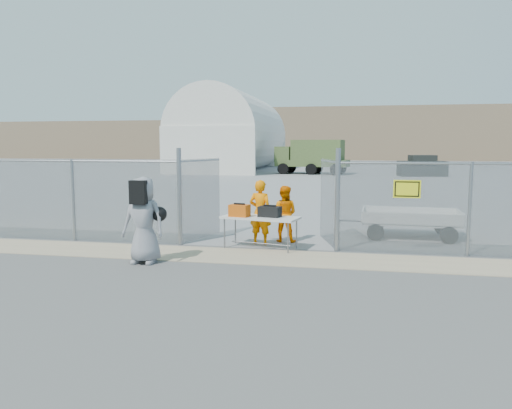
% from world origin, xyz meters
% --- Properties ---
extents(ground, '(160.00, 160.00, 0.00)m').
position_xyz_m(ground, '(0.00, 0.00, 0.00)').
color(ground, '#535252').
extents(tarmac_inside, '(160.00, 80.00, 0.01)m').
position_xyz_m(tarmac_inside, '(0.00, 42.00, 0.01)').
color(tarmac_inside, gray).
rests_on(tarmac_inside, ground).
extents(dirt_strip, '(44.00, 1.60, 0.01)m').
position_xyz_m(dirt_strip, '(0.00, 1.00, 0.01)').
color(dirt_strip, tan).
rests_on(dirt_strip, ground).
extents(distant_hills, '(140.00, 6.00, 9.00)m').
position_xyz_m(distant_hills, '(5.00, 78.00, 4.50)').
color(distant_hills, '#7F684F').
rests_on(distant_hills, ground).
extents(chain_link_fence, '(40.00, 0.20, 2.20)m').
position_xyz_m(chain_link_fence, '(0.00, 2.00, 1.10)').
color(chain_link_fence, gray).
rests_on(chain_link_fence, ground).
extents(quonset_hangar, '(9.00, 18.00, 8.00)m').
position_xyz_m(quonset_hangar, '(-10.00, 40.00, 4.00)').
color(quonset_hangar, silver).
rests_on(quonset_hangar, ground).
extents(folding_table, '(2.02, 1.17, 0.81)m').
position_xyz_m(folding_table, '(0.12, 1.97, 0.40)').
color(folding_table, silver).
rests_on(folding_table, ground).
extents(orange_bag, '(0.53, 0.41, 0.30)m').
position_xyz_m(orange_bag, '(-0.39, 1.87, 0.95)').
color(orange_bag, '#DF5B0F').
rests_on(orange_bag, folding_table).
extents(black_duffel, '(0.59, 0.42, 0.26)m').
position_xyz_m(black_duffel, '(0.35, 1.96, 0.94)').
color(black_duffel, black).
rests_on(black_duffel, folding_table).
extents(security_worker_left, '(0.69, 0.53, 1.68)m').
position_xyz_m(security_worker_left, '(0.03, 2.45, 0.84)').
color(security_worker_left, '#FF7D00').
rests_on(security_worker_left, ground).
extents(security_worker_right, '(0.78, 0.63, 1.51)m').
position_xyz_m(security_worker_right, '(0.57, 2.93, 0.75)').
color(security_worker_right, '#FF7D00').
rests_on(security_worker_right, ground).
extents(visitor, '(0.94, 0.62, 1.89)m').
position_xyz_m(visitor, '(-2.09, -0.04, 0.95)').
color(visitor, gray).
rests_on(visitor, ground).
extents(utility_trailer, '(3.50, 1.93, 0.83)m').
position_xyz_m(utility_trailer, '(3.95, 4.24, 0.41)').
color(utility_trailer, silver).
rests_on(utility_trailer, ground).
extents(military_truck, '(6.61, 3.25, 3.02)m').
position_xyz_m(military_truck, '(-1.33, 34.50, 1.51)').
color(military_truck, '#4C6130').
rests_on(military_truck, ground).
extents(parked_vehicle_near, '(4.00, 2.32, 1.70)m').
position_xyz_m(parked_vehicle_near, '(7.85, 33.06, 0.85)').
color(parked_vehicle_near, black).
rests_on(parked_vehicle_near, ground).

